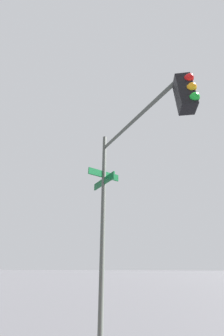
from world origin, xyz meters
TOP-DOWN VIEW (x-y plane):
  - traffic_signal_near at (-6.00, -6.29)m, footprint 2.90×2.45m

SIDE VIEW (x-z plane):
  - traffic_signal_near at x=-6.00m, z-range 1.12..6.50m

